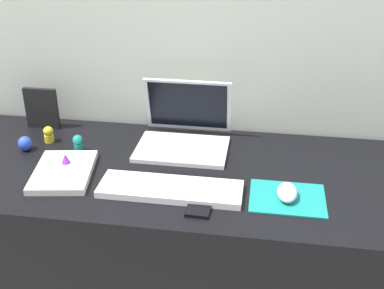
% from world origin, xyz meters
% --- Properties ---
extents(back_wall, '(2.98, 0.05, 1.59)m').
position_xyz_m(back_wall, '(0.00, 0.35, 0.80)').
color(back_wall, beige).
rests_on(back_wall, ground_plane).
extents(desk, '(1.78, 0.62, 0.74)m').
position_xyz_m(desk, '(0.00, 0.00, 0.37)').
color(desk, black).
rests_on(desk, ground_plane).
extents(laptop, '(0.30, 0.26, 0.21)m').
position_xyz_m(laptop, '(-0.09, 0.18, 0.79)').
color(laptop, white).
rests_on(laptop, desk).
extents(keyboard, '(0.41, 0.13, 0.02)m').
position_xyz_m(keyboard, '(-0.08, -0.13, 0.75)').
color(keyboard, white).
rests_on(keyboard, desk).
extents(mousepad, '(0.21, 0.17, 0.00)m').
position_xyz_m(mousepad, '(0.25, -0.11, 0.74)').
color(mousepad, teal).
rests_on(mousepad, desk).
extents(mouse, '(0.06, 0.10, 0.03)m').
position_xyz_m(mouse, '(0.25, -0.11, 0.76)').
color(mouse, white).
rests_on(mouse, mousepad).
extents(cell_phone, '(0.07, 0.13, 0.01)m').
position_xyz_m(cell_phone, '(0.02, -0.18, 0.74)').
color(cell_phone, black).
rests_on(cell_phone, desk).
extents(notebook_pad, '(0.21, 0.26, 0.02)m').
position_xyz_m(notebook_pad, '(-0.42, -0.09, 0.75)').
color(notebook_pad, silver).
rests_on(notebook_pad, desk).
extents(picture_frame, '(0.12, 0.02, 0.15)m').
position_xyz_m(picture_frame, '(-0.62, 0.23, 0.81)').
color(picture_frame, black).
rests_on(picture_frame, desk).
extents(toy_figurine_yellow, '(0.03, 0.03, 0.06)m').
position_xyz_m(toy_figurine_yellow, '(-0.55, 0.12, 0.77)').
color(toy_figurine_yellow, yellow).
rests_on(toy_figurine_yellow, desk).
extents(toy_figurine_purple, '(0.05, 0.05, 0.05)m').
position_xyz_m(toy_figurine_purple, '(-0.42, -0.05, 0.77)').
color(toy_figurine_purple, purple).
rests_on(toy_figurine_purple, desk).
extents(toy_figurine_teal, '(0.03, 0.03, 0.06)m').
position_xyz_m(toy_figurine_teal, '(-0.42, 0.06, 0.77)').
color(toy_figurine_teal, teal).
rests_on(toy_figurine_teal, desk).
extents(toy_figurine_blue, '(0.04, 0.04, 0.05)m').
position_xyz_m(toy_figurine_blue, '(-0.60, 0.05, 0.76)').
color(toy_figurine_blue, blue).
rests_on(toy_figurine_blue, desk).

